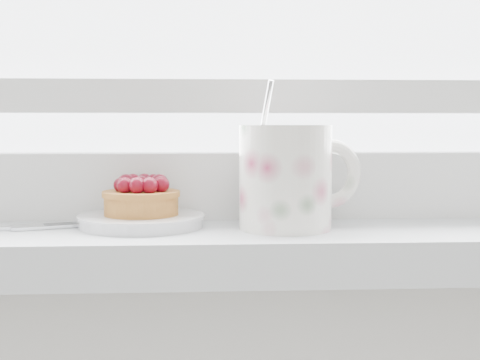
{
  "coord_description": "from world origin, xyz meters",
  "views": [
    {
      "loc": [
        -0.02,
        1.25,
        1.04
      ],
      "look_at": [
        0.02,
        1.88,
        0.99
      ],
      "focal_mm": 50.0,
      "sensor_mm": 36.0,
      "label": 1
    }
  ],
  "objects": [
    {
      "name": "saucer",
      "position": [
        -0.08,
        1.9,
        0.95
      ],
      "size": [
        0.12,
        0.12,
        0.01
      ],
      "primitive_type": "cylinder",
      "color": "silver",
      "rests_on": "windowsill"
    },
    {
      "name": "raspberry_tart",
      "position": [
        -0.08,
        1.9,
        0.97
      ],
      "size": [
        0.08,
        0.08,
        0.04
      ],
      "color": "#945720",
      "rests_on": "saucer"
    },
    {
      "name": "floral_mug",
      "position": [
        0.06,
        1.88,
        0.99
      ],
      "size": [
        0.14,
        0.11,
        0.14
      ],
      "color": "white",
      "rests_on": "windowsill"
    }
  ]
}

